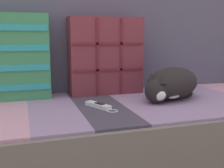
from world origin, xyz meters
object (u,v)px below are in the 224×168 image
throw_pillow_striped (2,57)px  sleeping_cat (171,84)px  couch (117,138)px  game_remote_far (99,106)px  throw_pillow_quilted (106,56)px

throw_pillow_striped → sleeping_cat: (0.79, -0.25, -0.14)m
couch → game_remote_far: 0.25m
throw_pillow_quilted → game_remote_far: throw_pillow_quilted is taller
couch → throw_pillow_quilted: bearing=89.5°
throw_pillow_striped → couch: bearing=-21.1°
throw_pillow_quilted → sleeping_cat: 0.39m
throw_pillow_quilted → throw_pillow_striped: 0.53m
sleeping_cat → throw_pillow_striped: bearing=162.5°
throw_pillow_striped → sleeping_cat: bearing=-17.5°
couch → sleeping_cat: size_ratio=4.65×
couch → throw_pillow_quilted: 0.44m
couch → game_remote_far: size_ratio=9.34×
throw_pillow_quilted → sleeping_cat: throw_pillow_quilted is taller
sleeping_cat → game_remote_far: bearing=-172.5°
couch → throw_pillow_striped: size_ratio=3.98×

